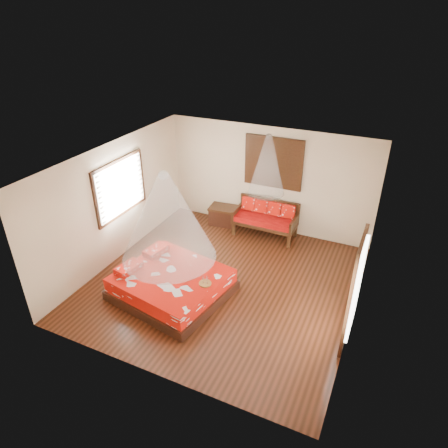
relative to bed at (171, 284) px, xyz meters
The scene contains 10 objects.
room 1.64m from the bed, 43.77° to the left, with size 5.54×5.54×2.84m.
bed is the anchor object (origin of this frame).
daybed 3.34m from the bed, 73.19° to the left, with size 1.63×0.73×0.94m.
storage_chest 3.27m from the bed, 95.35° to the left, with size 0.79×0.61×0.51m.
shutter_panel 4.01m from the bed, 74.75° to the left, with size 1.52×0.06×1.32m.
window_left 2.57m from the bed, 151.55° to the left, with size 0.10×1.74×1.34m.
glazed_door 3.66m from the bed, ahead, with size 0.08×1.02×2.16m.
wine_tray 0.86m from the bed, ahead, with size 0.25×0.25×0.21m.
mosquito_net_main 1.60m from the bed, ahead, with size 1.88×1.88×1.80m, color white.
mosquito_net_daybed 3.65m from the bed, 72.55° to the left, with size 0.90×0.90×1.50m, color white.
Camera 1 is at (2.99, -6.44, 5.41)m, focal length 32.00 mm.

